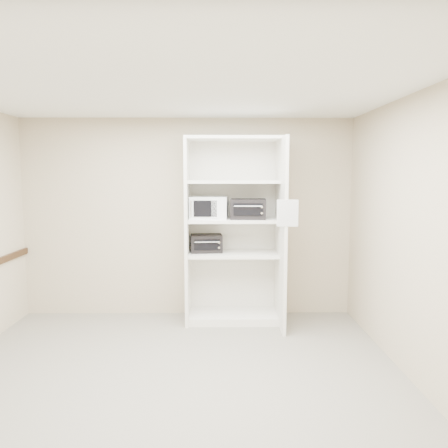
{
  "coord_description": "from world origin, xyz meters",
  "views": [
    {
      "loc": [
        0.44,
        -3.98,
        1.94
      ],
      "look_at": [
        0.49,
        1.32,
        1.34
      ],
      "focal_mm": 35.0,
      "sensor_mm": 36.0,
      "label": 1
    }
  ],
  "objects_px": {
    "shelving_unit": "(237,237)",
    "microwave": "(209,208)",
    "toaster_oven_upper": "(248,209)",
    "toaster_oven_lower": "(206,243)"
  },
  "relations": [
    {
      "from": "microwave",
      "to": "toaster_oven_upper",
      "type": "height_order",
      "value": "microwave"
    },
    {
      "from": "toaster_oven_upper",
      "to": "toaster_oven_lower",
      "type": "height_order",
      "value": "toaster_oven_upper"
    },
    {
      "from": "toaster_oven_upper",
      "to": "toaster_oven_lower",
      "type": "distance_m",
      "value": 0.73
    },
    {
      "from": "shelving_unit",
      "to": "toaster_oven_upper",
      "type": "height_order",
      "value": "shelving_unit"
    },
    {
      "from": "microwave",
      "to": "toaster_oven_lower",
      "type": "xyz_separation_m",
      "value": [
        -0.04,
        0.05,
        -0.48
      ]
    },
    {
      "from": "shelving_unit",
      "to": "microwave",
      "type": "relative_size",
      "value": 5.06
    },
    {
      "from": "shelving_unit",
      "to": "microwave",
      "type": "xyz_separation_m",
      "value": [
        -0.36,
        0.0,
        0.38
      ]
    },
    {
      "from": "microwave",
      "to": "toaster_oven_upper",
      "type": "relative_size",
      "value": 1.06
    },
    {
      "from": "toaster_oven_upper",
      "to": "toaster_oven_lower",
      "type": "bearing_deg",
      "value": 172.92
    },
    {
      "from": "shelving_unit",
      "to": "toaster_oven_upper",
      "type": "distance_m",
      "value": 0.4
    }
  ]
}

